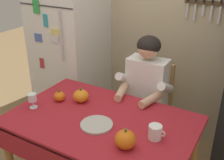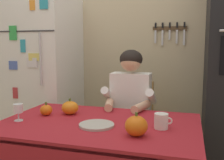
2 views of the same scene
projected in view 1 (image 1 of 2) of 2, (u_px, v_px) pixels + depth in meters
name	position (u px, v px, depth m)	size (l,w,h in m)	color
back_wall_assembly	(170.00, 16.00, 2.81)	(3.70, 0.13, 2.60)	#BCAD89
refrigerator	(70.00, 48.00, 3.13)	(0.68, 0.71, 1.80)	white
dining_table	(100.00, 130.00, 2.11)	(1.40, 0.90, 0.74)	#9E6B33
chair_behind_person	(150.00, 104.00, 2.75)	(0.40, 0.40, 0.93)	tan
seated_person	(144.00, 92.00, 2.51)	(0.47, 0.55, 1.25)	#38384C
coffee_mug	(155.00, 132.00, 1.86)	(0.12, 0.09, 0.10)	white
wine_glass	(32.00, 98.00, 2.21)	(0.07, 0.07, 0.13)	white
pumpkin_large	(59.00, 96.00, 2.33)	(0.10, 0.10, 0.10)	orange
pumpkin_medium	(81.00, 96.00, 2.32)	(0.13, 0.13, 0.13)	orange
pumpkin_small	(125.00, 139.00, 1.77)	(0.14, 0.14, 0.14)	orange
serving_tray	(97.00, 125.00, 2.01)	(0.24, 0.24, 0.02)	#B7B2A8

